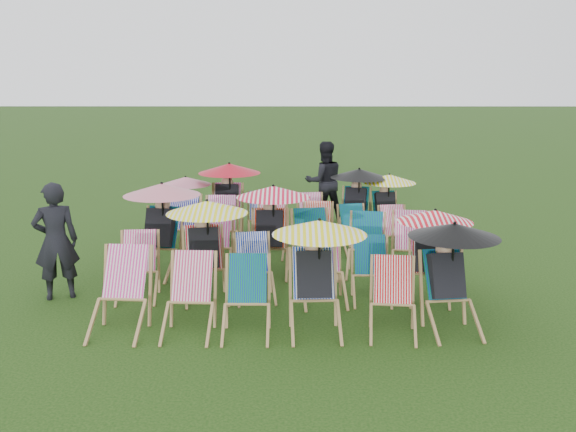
{
  "coord_description": "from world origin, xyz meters",
  "views": [
    {
      "loc": [
        0.06,
        -9.66,
        3.14
      ],
      "look_at": [
        0.01,
        0.23,
        0.9
      ],
      "focal_mm": 40.0,
      "sensor_mm": 36.0,
      "label": 1
    }
  ],
  "objects_px": {
    "deckchair_29": "(387,205)",
    "person_left": "(56,241)",
    "deckchair_0": "(120,293)",
    "deckchair_5": "(451,275)",
    "person_rear": "(324,182)"
  },
  "relations": [
    {
      "from": "deckchair_29",
      "to": "person_left",
      "type": "distance_m",
      "value": 6.16
    },
    {
      "from": "deckchair_5",
      "to": "person_rear",
      "type": "distance_m",
      "value": 6.05
    },
    {
      "from": "deckchair_29",
      "to": "person_left",
      "type": "height_order",
      "value": "person_left"
    },
    {
      "from": "person_rear",
      "to": "deckchair_29",
      "type": "bearing_deg",
      "value": 117.83
    },
    {
      "from": "deckchair_5",
      "to": "person_rear",
      "type": "bearing_deg",
      "value": 94.7
    },
    {
      "from": "deckchair_5",
      "to": "person_left",
      "type": "xyz_separation_m",
      "value": [
        -5.24,
        1.1,
        0.13
      ]
    },
    {
      "from": "deckchair_5",
      "to": "person_rear",
      "type": "height_order",
      "value": "person_rear"
    },
    {
      "from": "deckchair_5",
      "to": "person_rear",
      "type": "relative_size",
      "value": 0.78
    },
    {
      "from": "person_left",
      "to": "person_rear",
      "type": "distance_m",
      "value": 6.24
    },
    {
      "from": "deckchair_29",
      "to": "person_left",
      "type": "relative_size",
      "value": 0.73
    },
    {
      "from": "deckchair_5",
      "to": "person_left",
      "type": "relative_size",
      "value": 0.8
    },
    {
      "from": "deckchair_0",
      "to": "person_left",
      "type": "bearing_deg",
      "value": 138.21
    },
    {
      "from": "deckchair_0",
      "to": "deckchair_29",
      "type": "xyz_separation_m",
      "value": [
        3.94,
        4.63,
        0.14
      ]
    },
    {
      "from": "person_rear",
      "to": "deckchair_5",
      "type": "bearing_deg",
      "value": 90.39
    },
    {
      "from": "deckchair_29",
      "to": "person_rear",
      "type": "distance_m",
      "value": 1.81
    }
  ]
}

